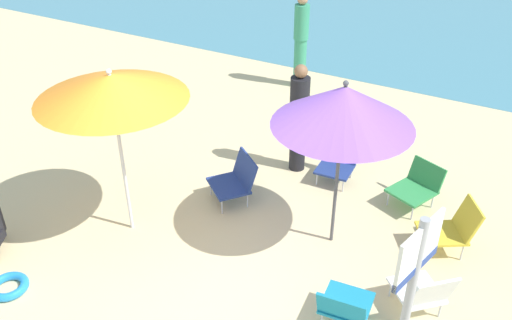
# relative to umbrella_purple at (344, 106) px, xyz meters

# --- Properties ---
(ground_plane) EXTENTS (40.00, 40.00, 0.00)m
(ground_plane) POSITION_rel_umbrella_purple_xyz_m (-1.19, -1.36, -1.78)
(ground_plane) COLOR beige
(umbrella_purple) EXTENTS (1.52, 1.52, 2.06)m
(umbrella_purple) POSITION_rel_umbrella_purple_xyz_m (0.00, 0.00, 0.00)
(umbrella_purple) COLOR #4C4C51
(umbrella_purple) RESTS_ON ground_plane
(umbrella_orange) EXTENTS (1.65, 1.65, 2.09)m
(umbrella_orange) POSITION_rel_umbrella_purple_xyz_m (-2.25, -0.97, 0.11)
(umbrella_orange) COLOR silver
(umbrella_orange) RESTS_ON ground_plane
(beach_chair_a) EXTENTS (0.76, 0.76, 0.62)m
(beach_chair_a) POSITION_rel_umbrella_purple_xyz_m (-1.42, 0.16, -1.45)
(beach_chair_a) COLOR navy
(beach_chair_a) RESTS_ON ground_plane
(beach_chair_b) EXTENTS (0.50, 0.58, 0.59)m
(beach_chair_b) POSITION_rel_umbrella_purple_xyz_m (-0.45, 1.30, -1.49)
(beach_chair_b) COLOR navy
(beach_chair_b) RESTS_ON ground_plane
(beach_chair_c) EXTENTS (0.74, 0.69, 0.64)m
(beach_chair_c) POSITION_rel_umbrella_purple_xyz_m (1.26, 0.49, -1.45)
(beach_chair_c) COLOR gold
(beach_chair_c) RESTS_ON ground_plane
(beach_chair_d) EXTENTS (0.71, 0.72, 0.64)m
(beach_chair_d) POSITION_rel_umbrella_purple_xyz_m (1.23, -0.66, -1.46)
(beach_chair_d) COLOR white
(beach_chair_d) RESTS_ON ground_plane
(beach_chair_e) EXTENTS (0.68, 0.74, 0.55)m
(beach_chair_e) POSITION_rel_umbrella_purple_xyz_m (0.68, 1.21, -1.49)
(beach_chair_e) COLOR #33934C
(beach_chair_e) RESTS_ON ground_plane
(beach_chair_f) EXTENTS (0.52, 0.60, 0.58)m
(beach_chair_f) POSITION_rel_umbrella_purple_xyz_m (0.60, -1.20, -1.47)
(beach_chair_f) COLOR teal
(beach_chair_f) RESTS_ON ground_plane
(person_b) EXTENTS (0.27, 0.27, 1.73)m
(person_b) POSITION_rel_umbrella_purple_xyz_m (-2.27, 3.93, -0.89)
(person_b) COLOR #389970
(person_b) RESTS_ON ground_plane
(person_c) EXTENTS (0.27, 0.27, 1.59)m
(person_c) POSITION_rel_umbrella_purple_xyz_m (-1.05, 1.25, -0.97)
(person_c) COLOR black
(person_c) RESTS_ON ground_plane
(swim_ring) EXTENTS (0.42, 0.42, 0.09)m
(swim_ring) POSITION_rel_umbrella_purple_xyz_m (-2.71, -2.44, -1.73)
(swim_ring) COLOR #238CD8
(swim_ring) RESTS_ON ground_plane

